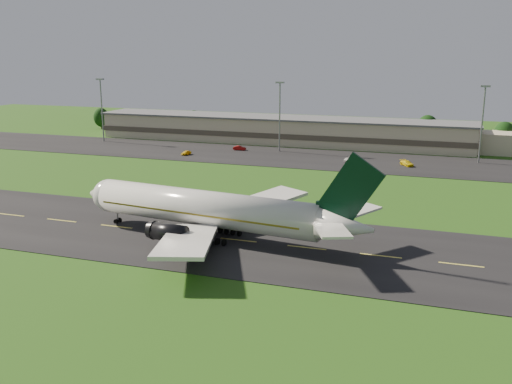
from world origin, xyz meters
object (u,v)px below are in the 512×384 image
(terminal, at_px, (298,131))
(light_mast_east, at_px, (483,115))
(service_vehicle_a, at_px, (186,153))
(airliner, at_px, (210,210))
(light_mast_centre, at_px, (280,108))
(light_mast_west, at_px, (101,102))
(service_vehicle_b, at_px, (240,148))
(service_vehicle_c, at_px, (352,159))
(service_vehicle_d, at_px, (407,163))

(terminal, distance_m, light_mast_east, 56.67)
(terminal, height_order, service_vehicle_a, terminal)
(airliner, distance_m, light_mast_east, 91.15)
(airliner, distance_m, light_mast_centre, 81.43)
(light_mast_west, relative_size, service_vehicle_b, 5.30)
(light_mast_east, bearing_deg, service_vehicle_c, -164.71)
(light_mast_centre, xyz_separation_m, service_vehicle_a, (-23.41, -14.35, -12.02))
(service_vehicle_a, distance_m, service_vehicle_d, 60.88)
(light_mast_east, bearing_deg, service_vehicle_a, -169.63)
(service_vehicle_c, bearing_deg, terminal, 159.34)
(light_mast_centre, height_order, service_vehicle_c, light_mast_centre)
(service_vehicle_b, bearing_deg, light_mast_west, 83.76)
(airliner, bearing_deg, service_vehicle_b, 113.75)
(airliner, relative_size, terminal, 0.35)
(airliner, bearing_deg, light_mast_west, 138.70)
(service_vehicle_a, height_order, service_vehicle_b, service_vehicle_b)
(light_mast_west, bearing_deg, light_mast_east, 0.00)
(light_mast_centre, relative_size, service_vehicle_d, 4.38)
(airliner, relative_size, light_mast_west, 2.52)
(terminal, height_order, service_vehicle_b, terminal)
(light_mast_west, distance_m, light_mast_east, 115.00)
(light_mast_centre, distance_m, service_vehicle_a, 29.98)
(airliner, bearing_deg, service_vehicle_d, 76.84)
(airliner, relative_size, service_vehicle_c, 9.67)
(light_mast_east, bearing_deg, service_vehicle_b, -178.28)
(service_vehicle_d, bearing_deg, service_vehicle_c, 138.03)
(light_mast_centre, height_order, service_vehicle_a, light_mast_centre)
(terminal, bearing_deg, light_mast_east, -16.80)
(light_mast_centre, distance_m, service_vehicle_d, 40.57)
(service_vehicle_a, relative_size, service_vehicle_d, 0.78)
(light_mast_east, relative_size, service_vehicle_d, 4.38)
(airliner, relative_size, light_mast_centre, 2.52)
(service_vehicle_b, bearing_deg, light_mast_east, -92.13)
(light_mast_centre, relative_size, service_vehicle_a, 5.60)
(light_mast_east, height_order, service_vehicle_a, light_mast_east)
(terminal, xyz_separation_m, service_vehicle_d, (35.94, -26.62, -3.22))
(terminal, relative_size, service_vehicle_b, 37.79)
(light_mast_east, xyz_separation_m, service_vehicle_b, (-66.78, -2.01, -12.01))
(light_mast_east, relative_size, service_vehicle_b, 5.30)
(terminal, distance_m, service_vehicle_b, 22.70)
(service_vehicle_b, bearing_deg, terminal, -39.78)
(terminal, relative_size, service_vehicle_c, 27.37)
(light_mast_west, distance_m, service_vehicle_b, 49.73)
(airliner, bearing_deg, service_vehicle_a, 125.12)
(terminal, relative_size, light_mast_centre, 7.13)
(service_vehicle_a, height_order, service_vehicle_c, service_vehicle_c)
(light_mast_centre, xyz_separation_m, service_vehicle_c, (23.01, -8.74, -11.90))
(terminal, distance_m, service_vehicle_d, 44.84)
(light_mast_west, xyz_separation_m, light_mast_east, (115.00, 0.00, 0.00))
(light_mast_west, relative_size, service_vehicle_d, 4.38)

